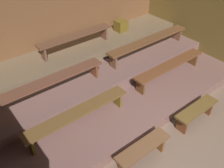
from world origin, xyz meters
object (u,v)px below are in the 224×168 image
(bench_lower_right, at_px, (170,66))
(wooden_crate_upper, at_px, (121,26))
(bench_lower_left, at_px, (78,114))
(bench_middle_left, at_px, (45,84))
(bench_floor_right, at_px, (196,111))
(bench_upper_center, at_px, (76,37))
(bench_middle_right, at_px, (149,41))
(bench_floor_left, at_px, (143,149))

(bench_lower_right, height_order, wooden_crate_upper, wooden_crate_upper)
(bench_lower_left, xyz_separation_m, bench_middle_left, (-0.18, 0.93, 0.26))
(bench_floor_right, distance_m, bench_upper_center, 3.38)
(bench_middle_right, bearing_deg, bench_lower_left, -161.98)
(bench_floor_right, relative_size, bench_upper_center, 0.54)
(bench_middle_left, xyz_separation_m, bench_upper_center, (1.37, 1.00, 0.25))
(bench_floor_left, bearing_deg, bench_middle_left, 108.56)
(bench_lower_left, relative_size, bench_upper_center, 1.08)
(bench_lower_right, bearing_deg, bench_middle_right, 79.03)
(bench_floor_left, height_order, bench_lower_right, bench_lower_right)
(bench_floor_right, xyz_separation_m, bench_lower_right, (0.55, 1.24, 0.28))
(bench_middle_left, relative_size, bench_upper_center, 1.31)
(bench_lower_right, bearing_deg, bench_middle_left, 161.98)
(bench_floor_right, height_order, bench_lower_left, bench_lower_left)
(bench_lower_left, distance_m, bench_middle_left, 0.98)
(bench_middle_left, distance_m, bench_middle_right, 3.03)
(bench_floor_left, bearing_deg, bench_upper_center, 78.45)
(bench_floor_right, bearing_deg, wooden_crate_upper, 78.15)
(bench_floor_right, bearing_deg, bench_middle_right, 71.44)
(bench_middle_right, bearing_deg, bench_middle_left, 180.00)
(bench_lower_right, relative_size, wooden_crate_upper, 7.05)
(bench_middle_left, bearing_deg, bench_middle_right, 0.00)
(bench_floor_right, relative_size, bench_middle_right, 0.42)
(bench_lower_left, height_order, bench_middle_right, bench_middle_right)
(bench_lower_left, distance_m, bench_upper_center, 2.32)
(bench_floor_left, height_order, bench_middle_right, bench_middle_right)
(bench_lower_right, relative_size, bench_middle_right, 0.82)
(bench_middle_right, xyz_separation_m, wooden_crate_upper, (-0.04, 1.11, 0.07))
(bench_lower_right, bearing_deg, wooden_crate_upper, 86.05)
(bench_upper_center, bearing_deg, bench_floor_right, -73.61)
(bench_floor_left, height_order, bench_upper_center, bench_upper_center)
(bench_lower_left, bearing_deg, bench_floor_left, -66.15)
(bench_floor_left, bearing_deg, wooden_crate_upper, 55.37)
(bench_middle_right, xyz_separation_m, bench_upper_center, (-1.65, 1.00, 0.25))
(bench_middle_left, height_order, bench_upper_center, bench_upper_center)
(bench_lower_right, relative_size, bench_upper_center, 1.08)
(bench_floor_left, distance_m, wooden_crate_upper, 4.03)
(wooden_crate_upper, bearing_deg, bench_middle_left, -159.57)
(bench_floor_right, distance_m, bench_lower_right, 1.38)
(bench_lower_right, distance_m, wooden_crate_upper, 2.07)
(bench_floor_left, xyz_separation_m, bench_upper_center, (0.65, 3.16, 0.78))
(bench_lower_left, bearing_deg, bench_middle_right, 18.02)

